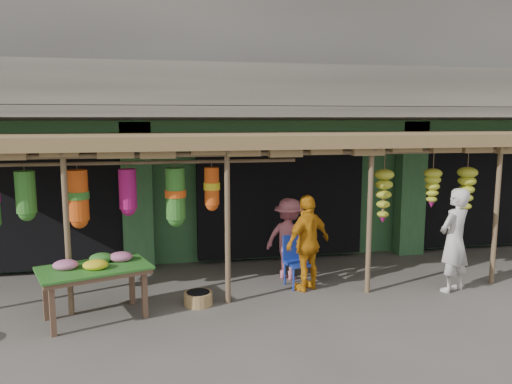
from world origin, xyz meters
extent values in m
plane|color=#514C47|center=(0.00, 0.00, 0.00)|extent=(80.00, 80.00, 0.00)
cube|color=gray|center=(0.00, 5.00, 5.00)|extent=(16.00, 6.00, 4.00)
cube|color=#2D6033|center=(0.00, 5.15, 1.50)|extent=(16.00, 5.70, 3.00)
cube|color=gray|center=(0.00, 1.65, 3.20)|extent=(16.00, 0.90, 0.22)
cube|color=gray|center=(0.00, 1.25, 3.70)|extent=(16.00, 0.10, 0.80)
cube|color=#2D6033|center=(0.00, 2.05, 2.85)|extent=(16.00, 0.35, 0.35)
cube|color=yellow|center=(-5.00, 1.97, 2.75)|extent=(1.70, 0.06, 0.55)
cube|color=#B21414|center=(-5.00, 1.93, 2.75)|extent=(1.30, 0.02, 0.30)
cube|color=black|center=(-5.00, 3.00, 1.35)|extent=(3.60, 2.00, 2.50)
cube|color=black|center=(0.00, 3.00, 1.35)|extent=(3.60, 2.00, 2.50)
cube|color=black|center=(5.00, 3.00, 1.35)|extent=(3.60, 2.00, 2.50)
cube|color=#2D6033|center=(-3.00, 2.05, 1.50)|extent=(0.60, 0.35, 3.00)
cube|color=#2D6033|center=(3.00, 2.05, 1.50)|extent=(0.60, 0.35, 3.00)
cylinder|color=brown|center=(-4.00, -0.20, 1.30)|extent=(0.09, 0.09, 2.60)
cylinder|color=brown|center=(-1.50, -0.20, 1.30)|extent=(0.09, 0.09, 2.60)
cylinder|color=brown|center=(1.00, -0.20, 1.30)|extent=(0.09, 0.09, 2.60)
cylinder|color=brown|center=(3.50, -0.20, 1.30)|extent=(0.09, 0.09, 2.60)
cylinder|color=brown|center=(-0.25, -0.20, 2.50)|extent=(12.90, 0.08, 0.08)
cylinder|color=brown|center=(-3.00, 0.20, 2.35)|extent=(5.50, 0.06, 0.06)
cube|color=brown|center=(0.00, 0.90, 2.68)|extent=(14.00, 2.70, 0.22)
cube|color=brown|center=(-4.12, -1.00, 0.36)|extent=(0.10, 0.10, 0.71)
cube|color=brown|center=(-2.86, -0.57, 0.36)|extent=(0.10, 0.10, 0.71)
cube|color=brown|center=(-4.34, -0.37, 0.36)|extent=(0.10, 0.10, 0.71)
cube|color=brown|center=(-3.07, 0.07, 0.36)|extent=(0.10, 0.10, 0.71)
cube|color=brown|center=(-3.60, -0.47, 0.76)|extent=(1.76, 1.35, 0.07)
cube|color=#26661E|center=(-3.60, -0.47, 0.81)|extent=(1.83, 1.42, 0.03)
ellipsoid|color=pink|center=(-4.00, -0.49, 0.89)|extent=(0.37, 0.31, 0.16)
ellipsoid|color=yellow|center=(-3.56, -0.57, 0.89)|extent=(0.37, 0.31, 0.16)
ellipsoid|color=pink|center=(-3.22, -0.20, 0.89)|extent=(0.37, 0.31, 0.16)
ellipsoid|color=#3A872D|center=(-3.51, -0.20, 0.89)|extent=(0.37, 0.31, 0.16)
cylinder|color=#1935A8|center=(-0.27, 0.12, 0.21)|extent=(0.04, 0.04, 0.42)
cylinder|color=#1935A8|center=(0.10, 0.18, 0.21)|extent=(0.04, 0.04, 0.42)
cylinder|color=#1935A8|center=(-0.33, 0.50, 0.21)|extent=(0.04, 0.04, 0.42)
cylinder|color=#1935A8|center=(0.04, 0.56, 0.21)|extent=(0.04, 0.04, 0.42)
cube|color=#1935A8|center=(-0.11, 0.34, 0.44)|extent=(0.51, 0.51, 0.05)
cube|color=#1935A8|center=(-0.15, 0.55, 0.70)|extent=(0.44, 0.11, 0.47)
cylinder|color=#A1874B|center=(-2.00, -0.20, 0.11)|extent=(0.59, 0.59, 0.22)
imported|color=silver|center=(2.52, -0.42, 0.93)|extent=(0.80, 0.69, 1.86)
imported|color=orange|center=(0.00, 0.16, 0.87)|extent=(1.09, 0.86, 1.73)
imported|color=#D06E7C|center=(-0.16, 0.85, 0.78)|extent=(1.13, 1.12, 1.57)
camera|label=1|loc=(-2.65, -8.15, 3.08)|focal=35.00mm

